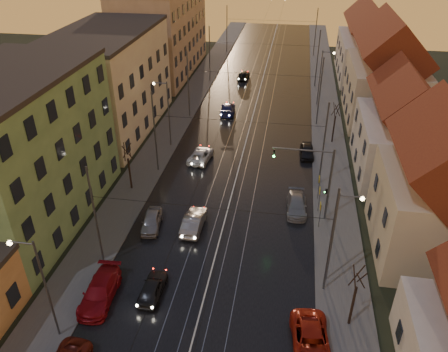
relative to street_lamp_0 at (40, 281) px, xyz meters
The scene contains 42 objects.
road 39.38m from the street_lamp_0, 76.53° to the left, with size 16.00×120.00×0.04m, color black.
sidewalk_left 38.31m from the street_lamp_0, 91.35° to the left, with size 4.00×120.00×0.15m, color #4C4C4C.
sidewalk_right 42.80m from the street_lamp_0, 63.31° to the left, with size 4.00×120.00×0.15m, color #4C4C4C.
tram_rail_0 38.92m from the street_lamp_0, 79.70° to the left, with size 0.06×120.00×0.03m, color gray.
tram_rail_1 39.20m from the street_lamp_0, 77.63° to the left, with size 0.06×120.00×0.03m, color gray.
tram_rail_2 39.56m from the street_lamp_0, 75.43° to the left, with size 0.06×120.00×0.03m, color gray.
tram_rail_3 39.94m from the street_lamp_0, 73.43° to the left, with size 0.06×120.00×0.03m, color gray.
apartment_left_1 14.73m from the street_lamp_0, 124.98° to the left, with size 10.00×18.00×13.00m, color #588051.
apartment_left_2 33.10m from the street_lamp_0, 104.70° to the left, with size 10.00×20.00×12.00m, color beige.
apartment_left_3 56.67m from the street_lamp_0, 98.53° to the left, with size 10.00×24.00×14.00m, color #9B8064.
house_right_1 29.17m from the street_lamp_0, 26.47° to the left, with size 8.67×10.20×10.80m.
house_right_2 36.84m from the street_lamp_0, 44.89° to the left, with size 9.18×12.24×9.20m.
house_right_3 48.61m from the street_lamp_0, 57.52° to the left, with size 9.18×14.28×11.50m.
house_right_4 64.52m from the street_lamp_0, 66.13° to the left, with size 9.18×16.32×10.00m.
catenary_pole_l_1 7.03m from the street_lamp_0, 85.88° to the left, with size 0.16×0.16×9.00m, color #595B60.
catenary_pole_r_1 19.04m from the street_lamp_0, 21.57° to the left, with size 0.16×0.16×9.00m, color #595B60.
catenary_pole_l_2 22.01m from the street_lamp_0, 88.69° to the left, with size 0.16×0.16×9.00m, color #595B60.
catenary_pole_r_2 28.24m from the street_lamp_0, 51.17° to the left, with size 0.16×0.16×9.00m, color #595B60.
catenary_pole_l_3 37.01m from the street_lamp_0, 89.22° to the left, with size 0.16×0.16×9.00m, color #595B60.
catenary_pole_r_3 41.02m from the street_lamp_0, 64.43° to the left, with size 0.16×0.16×9.00m, color #595B60.
catenary_pole_l_4 52.00m from the street_lamp_0, 89.44° to the left, with size 0.16×0.16×9.00m, color #595B60.
catenary_pole_r_4 54.93m from the street_lamp_0, 71.20° to the left, with size 0.16×0.16×9.00m, color #595B60.
catenary_pole_l_5 70.00m from the street_lamp_0, 89.59° to the left, with size 0.16×0.16×9.00m, color #595B60.
catenary_pole_r_5 72.21m from the street_lamp_0, 75.81° to the left, with size 0.16×0.16×9.00m, color #595B60.
street_lamp_0 is the anchor object (origin of this frame).
street_lamp_1 19.89m from the street_lamp_0, 23.72° to the left, with size 1.75×0.32×8.00m.
street_lamp_2 28.00m from the street_lamp_0, 90.00° to the left, with size 1.75×0.32×8.00m.
street_lamp_3 47.62m from the street_lamp_0, 67.52° to the left, with size 1.75×0.32×8.00m.
traffic_light_mast 23.42m from the street_lamp_0, 43.10° to the left, with size 5.30×0.32×7.20m.
bare_tree_0 18.19m from the street_lamp_0, 93.47° to the left, with size 1.09×1.09×5.11m.
bare_tree_1 19.86m from the street_lamp_0, 11.71° to the left, with size 1.09×1.09×5.11m.
bare_tree_2 37.56m from the street_lamp_0, 58.63° to the left, with size 1.09×1.09×5.11m.
driving_car_0 8.18m from the street_lamp_0, 40.44° to the left, with size 1.52×3.77×1.28m, color black.
driving_car_1 14.91m from the street_lamp_0, 62.64° to the left, with size 1.57×4.49×1.48m, color gray.
driving_car_2 25.85m from the street_lamp_0, 79.58° to the left, with size 2.08×4.50×1.25m, color silver.
driving_car_3 39.62m from the street_lamp_0, 81.98° to the left, with size 1.90×4.68×1.36m, color navy.
driving_car_4 54.47m from the street_lamp_0, 83.79° to the left, with size 1.67×4.15×1.42m, color black.
parked_left_2 5.68m from the street_lamp_0, 63.52° to the left, with size 2.07×5.09×1.48m, color maroon.
parked_left_3 13.29m from the street_lamp_0, 77.00° to the left, with size 1.57×3.90×1.33m, color #949499.
parked_right_0 17.29m from the street_lamp_0, ahead, with size 2.39×5.18×1.44m, color #AE2011.
parked_right_1 23.30m from the street_lamp_0, 47.46° to the left, with size 1.80×4.43×1.28m, color gray.
parked_right_2 32.75m from the street_lamp_0, 59.59° to the left, with size 1.54×3.82×1.30m, color black.
Camera 1 is at (5.08, -15.35, 24.02)m, focal length 35.00 mm.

